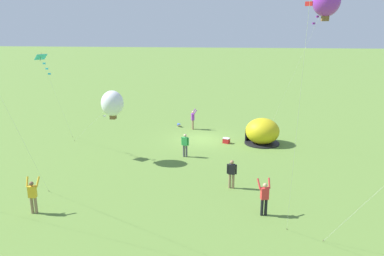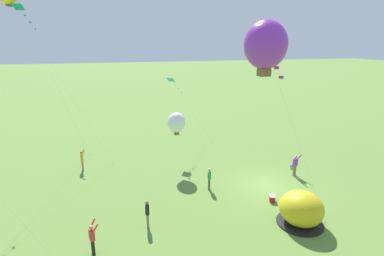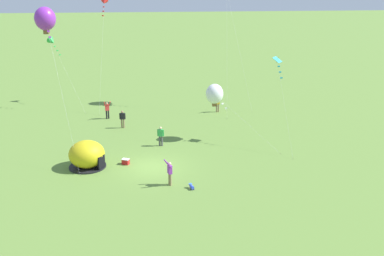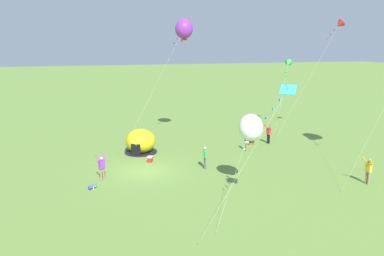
{
  "view_description": "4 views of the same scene",
  "coord_description": "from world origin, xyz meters",
  "px_view_note": "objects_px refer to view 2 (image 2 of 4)",
  "views": [
    {
      "loc": [
        -2.99,
        29.94,
        9.09
      ],
      "look_at": [
        0.09,
        5.33,
        2.42
      ],
      "focal_mm": 35.0,
      "sensor_mm": 36.0,
      "label": 1
    },
    {
      "loc": [
        -18.66,
        11.3,
        10.77
      ],
      "look_at": [
        3.23,
        5.09,
        4.19
      ],
      "focal_mm": 28.0,
      "sensor_mm": 36.0,
      "label": 2
    },
    {
      "loc": [
        -0.18,
        -31.57,
        13.93
      ],
      "look_at": [
        2.96,
        0.15,
        3.0
      ],
      "focal_mm": 42.0,
      "sensor_mm": 36.0,
      "label": 3
    },
    {
      "loc": [
        26.36,
        -4.52,
        9.23
      ],
      "look_at": [
        3.09,
        2.7,
        3.78
      ],
      "focal_mm": 35.0,
      "sensor_mm": 36.0,
      "label": 4
    }
  ],
  "objects_px": {
    "cooler_box": "(272,198)",
    "kite_white": "(176,123)",
    "toddler_crawling": "(292,166)",
    "person_watching_sky": "(147,212)",
    "person_flying_kite": "(92,238)",
    "person_strolling": "(82,159)",
    "kite_purple": "(266,45)",
    "kite_teal": "(24,16)",
    "popup_tent": "(301,209)",
    "person_far_back": "(209,178)",
    "person_arms_raised": "(295,164)",
    "kite_cyan": "(174,83)"
  },
  "relations": [
    {
      "from": "cooler_box",
      "to": "kite_white",
      "type": "xyz_separation_m",
      "value": [
        7.64,
        5.07,
        3.89
      ]
    },
    {
      "from": "toddler_crawling",
      "to": "person_watching_sky",
      "type": "bearing_deg",
      "value": 111.32
    },
    {
      "from": "cooler_box",
      "to": "person_flying_kite",
      "type": "height_order",
      "value": "person_flying_kite"
    },
    {
      "from": "person_strolling",
      "to": "kite_purple",
      "type": "bearing_deg",
      "value": -150.75
    },
    {
      "from": "toddler_crawling",
      "to": "kite_teal",
      "type": "bearing_deg",
      "value": 74.62
    },
    {
      "from": "toddler_crawling",
      "to": "person_flying_kite",
      "type": "distance_m",
      "value": 18.0
    },
    {
      "from": "popup_tent",
      "to": "person_flying_kite",
      "type": "bearing_deg",
      "value": 87.3
    },
    {
      "from": "kite_teal",
      "to": "cooler_box",
      "type": "bearing_deg",
      "value": -122.65
    },
    {
      "from": "cooler_box",
      "to": "person_far_back",
      "type": "xyz_separation_m",
      "value": [
        2.85,
        3.69,
        0.74
      ]
    },
    {
      "from": "person_far_back",
      "to": "kite_purple",
      "type": "relative_size",
      "value": 0.15
    },
    {
      "from": "cooler_box",
      "to": "person_far_back",
      "type": "relative_size",
      "value": 0.37
    },
    {
      "from": "kite_purple",
      "to": "popup_tent",
      "type": "bearing_deg",
      "value": -57.62
    },
    {
      "from": "person_far_back",
      "to": "person_arms_raised",
      "type": "distance_m",
      "value": 7.66
    },
    {
      "from": "person_arms_raised",
      "to": "kite_white",
      "type": "distance_m",
      "value": 10.52
    },
    {
      "from": "person_arms_raised",
      "to": "person_strolling",
      "type": "height_order",
      "value": "same"
    },
    {
      "from": "person_far_back",
      "to": "person_arms_raised",
      "type": "bearing_deg",
      "value": -87.22
    },
    {
      "from": "person_arms_raised",
      "to": "kite_purple",
      "type": "height_order",
      "value": "kite_purple"
    },
    {
      "from": "cooler_box",
      "to": "person_flying_kite",
      "type": "xyz_separation_m",
      "value": [
        -2.29,
        11.88,
        0.78
      ]
    },
    {
      "from": "cooler_box",
      "to": "kite_purple",
      "type": "height_order",
      "value": "kite_purple"
    },
    {
      "from": "kite_white",
      "to": "kite_teal",
      "type": "bearing_deg",
      "value": 76.01
    },
    {
      "from": "person_strolling",
      "to": "kite_white",
      "type": "xyz_separation_m",
      "value": [
        -1.57,
        -8.04,
        3.11
      ]
    },
    {
      "from": "kite_teal",
      "to": "kite_cyan",
      "type": "xyz_separation_m",
      "value": [
        2.43,
        -12.16,
        -5.88
      ]
    },
    {
      "from": "popup_tent",
      "to": "kite_purple",
      "type": "xyz_separation_m",
      "value": [
        -3.08,
        4.86,
        9.64
      ]
    },
    {
      "from": "cooler_box",
      "to": "kite_cyan",
      "type": "distance_m",
      "value": 15.01
    },
    {
      "from": "popup_tent",
      "to": "toddler_crawling",
      "type": "xyz_separation_m",
      "value": [
        7.52,
        -4.46,
        -0.82
      ]
    },
    {
      "from": "person_arms_raised",
      "to": "kite_cyan",
      "type": "relative_size",
      "value": 0.25
    },
    {
      "from": "person_strolling",
      "to": "person_flying_kite",
      "type": "bearing_deg",
      "value": -173.9
    },
    {
      "from": "cooler_box",
      "to": "person_far_back",
      "type": "bearing_deg",
      "value": 52.32
    },
    {
      "from": "person_watching_sky",
      "to": "kite_teal",
      "type": "bearing_deg",
      "value": 34.12
    },
    {
      "from": "person_watching_sky",
      "to": "person_flying_kite",
      "type": "height_order",
      "value": "person_flying_kite"
    },
    {
      "from": "toddler_crawling",
      "to": "kite_white",
      "type": "height_order",
      "value": "kite_white"
    },
    {
      "from": "person_watching_sky",
      "to": "kite_white",
      "type": "relative_size",
      "value": 0.3
    },
    {
      "from": "person_flying_kite",
      "to": "person_strolling",
      "type": "xyz_separation_m",
      "value": [
        11.5,
        1.23,
        0.0
      ]
    },
    {
      "from": "cooler_box",
      "to": "kite_white",
      "type": "relative_size",
      "value": 0.11
    },
    {
      "from": "person_flying_kite",
      "to": "toddler_crawling",
      "type": "bearing_deg",
      "value": -67.27
    },
    {
      "from": "person_watching_sky",
      "to": "person_flying_kite",
      "type": "xyz_separation_m",
      "value": [
        -1.68,
        3.08,
        0.03
      ]
    },
    {
      "from": "person_flying_kite",
      "to": "kite_white",
      "type": "relative_size",
      "value": 0.33
    },
    {
      "from": "cooler_box",
      "to": "person_strolling",
      "type": "bearing_deg",
      "value": 54.9
    },
    {
      "from": "popup_tent",
      "to": "toddler_crawling",
      "type": "height_order",
      "value": "popup_tent"
    },
    {
      "from": "person_far_back",
      "to": "kite_cyan",
      "type": "relative_size",
      "value": 0.23
    },
    {
      "from": "person_flying_kite",
      "to": "kite_cyan",
      "type": "relative_size",
      "value": 0.25
    },
    {
      "from": "person_watching_sky",
      "to": "kite_purple",
      "type": "xyz_separation_m",
      "value": [
        -5.33,
        -4.18,
        9.68
      ]
    },
    {
      "from": "kite_teal",
      "to": "person_flying_kite",
      "type": "bearing_deg",
      "value": -160.92
    },
    {
      "from": "toddler_crawling",
      "to": "person_strolling",
      "type": "bearing_deg",
      "value": 75.66
    },
    {
      "from": "person_watching_sky",
      "to": "person_far_back",
      "type": "bearing_deg",
      "value": -55.86
    },
    {
      "from": "person_arms_raised",
      "to": "person_watching_sky",
      "type": "height_order",
      "value": "person_arms_raised"
    },
    {
      "from": "popup_tent",
      "to": "person_far_back",
      "type": "height_order",
      "value": "popup_tent"
    },
    {
      "from": "popup_tent",
      "to": "kite_cyan",
      "type": "relative_size",
      "value": 0.38
    },
    {
      "from": "toddler_crawling",
      "to": "kite_purple",
      "type": "bearing_deg",
      "value": 138.67
    },
    {
      "from": "person_watching_sky",
      "to": "kite_cyan",
      "type": "height_order",
      "value": "kite_cyan"
    }
  ]
}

